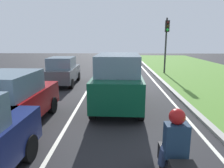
{
  "coord_description": "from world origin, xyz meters",
  "views": [
    {
      "loc": [
        1.01,
        0.98,
        2.88
      ],
      "look_at": [
        0.81,
        8.65,
        1.2
      ],
      "focal_mm": 32.86,
      "sensor_mm": 36.0,
      "label": 1
    }
  ],
  "objects_px": {
    "rider_person": "(176,139)",
    "traffic_light_near_right": "(167,36)",
    "car_sedan_left_lane": "(10,102)",
    "car_hatchback_far": "(63,71)",
    "car_suv_ahead": "(118,80)"
  },
  "relations": [
    {
      "from": "car_sedan_left_lane",
      "to": "rider_person",
      "type": "bearing_deg",
      "value": -31.45
    },
    {
      "from": "car_hatchback_far",
      "to": "rider_person",
      "type": "bearing_deg",
      "value": -66.2
    },
    {
      "from": "traffic_light_near_right",
      "to": "car_sedan_left_lane",
      "type": "bearing_deg",
      "value": -124.03
    },
    {
      "from": "car_suv_ahead",
      "to": "rider_person",
      "type": "bearing_deg",
      "value": -77.46
    },
    {
      "from": "car_suv_ahead",
      "to": "traffic_light_near_right",
      "type": "bearing_deg",
      "value": 67.42
    },
    {
      "from": "car_suv_ahead",
      "to": "rider_person",
      "type": "relative_size",
      "value": 3.92
    },
    {
      "from": "rider_person",
      "to": "traffic_light_near_right",
      "type": "xyz_separation_m",
      "value": [
        2.98,
        13.95,
        1.92
      ]
    },
    {
      "from": "car_suv_ahead",
      "to": "traffic_light_near_right",
      "type": "height_order",
      "value": "traffic_light_near_right"
    },
    {
      "from": "car_sedan_left_lane",
      "to": "car_hatchback_far",
      "type": "height_order",
      "value": "car_sedan_left_lane"
    },
    {
      "from": "car_suv_ahead",
      "to": "traffic_light_near_right",
      "type": "relative_size",
      "value": 1.0
    },
    {
      "from": "rider_person",
      "to": "car_hatchback_far",
      "type": "bearing_deg",
      "value": 114.74
    },
    {
      "from": "car_hatchback_far",
      "to": "rider_person",
      "type": "distance_m",
      "value": 10.66
    },
    {
      "from": "car_sedan_left_lane",
      "to": "traffic_light_near_right",
      "type": "relative_size",
      "value": 0.95
    },
    {
      "from": "car_suv_ahead",
      "to": "rider_person",
      "type": "height_order",
      "value": "car_suv_ahead"
    },
    {
      "from": "traffic_light_near_right",
      "to": "rider_person",
      "type": "bearing_deg",
      "value": -102.07
    }
  ]
}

